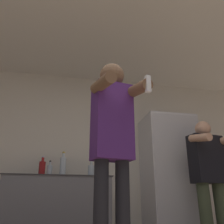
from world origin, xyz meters
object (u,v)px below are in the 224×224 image
at_px(person_woman_foreground, 113,136).
at_px(bottle_red_label, 42,168).
at_px(person_man_side, 209,174).
at_px(refrigerator, 171,178).
at_px(bottle_amber_bourbon, 91,170).
at_px(bottle_short_whiskey, 63,166).
at_px(bottle_green_wine, 50,170).

bearing_deg(person_woman_foreground, bottle_red_label, 112.89).
height_order(bottle_red_label, person_man_side, person_man_side).
distance_m(refrigerator, person_man_side, 0.71).
relative_size(bottle_amber_bourbon, person_woman_foreground, 0.16).
xyz_separation_m(bottle_short_whiskey, person_man_side, (1.74, -0.69, -0.15)).
bearing_deg(person_woman_foreground, bottle_amber_bourbon, 89.71).
bearing_deg(bottle_green_wine, bottle_amber_bourbon, 0.00).
relative_size(refrigerator, person_man_side, 1.16).
bearing_deg(bottle_amber_bourbon, person_woman_foreground, -90.29).
bearing_deg(bottle_red_label, refrigerator, -0.45).
distance_m(bottle_short_whiskey, person_woman_foreground, 1.59).
bearing_deg(person_man_side, bottle_short_whiskey, 158.38).
height_order(bottle_green_wine, person_woman_foreground, person_woman_foreground).
xyz_separation_m(bottle_green_wine, person_man_side, (1.91, -0.69, -0.09)).
relative_size(bottle_red_label, person_woman_foreground, 0.16).
relative_size(bottle_short_whiskey, bottle_amber_bourbon, 1.26).
bearing_deg(refrigerator, person_man_side, -73.66).
bearing_deg(bottle_short_whiskey, person_woman_foreground, -76.14).
relative_size(refrigerator, person_woman_foreground, 1.03).
distance_m(bottle_green_wine, person_man_side, 2.04).
xyz_separation_m(bottle_green_wine, person_woman_foreground, (0.55, -1.54, 0.10)).
bearing_deg(bottle_red_label, person_man_side, -18.94).
relative_size(bottle_amber_bourbon, person_man_side, 0.17).
height_order(bottle_amber_bourbon, person_woman_foreground, person_woman_foreground).
distance_m(bottle_short_whiskey, bottle_green_wine, 0.18).
bearing_deg(bottle_green_wine, bottle_red_label, 180.00).
bearing_deg(person_woman_foreground, refrigerator, 52.62).
height_order(refrigerator, person_man_side, refrigerator).
bearing_deg(person_man_side, bottle_amber_bourbon, 152.99).
xyz_separation_m(bottle_amber_bourbon, person_man_side, (1.36, -0.69, -0.10)).
bearing_deg(person_man_side, bottle_green_wine, 160.15).
bearing_deg(bottle_short_whiskey, bottle_amber_bourbon, -0.00).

